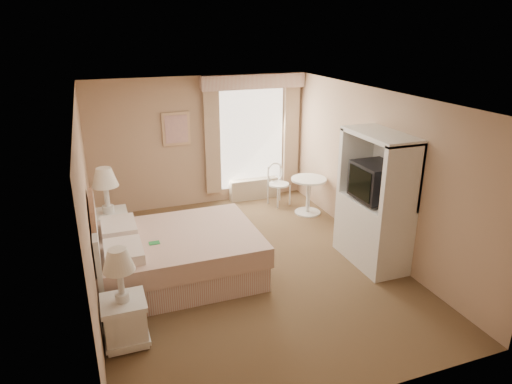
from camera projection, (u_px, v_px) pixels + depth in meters
name	position (u px, v px, depth m)	size (l,w,h in m)	color
room	(247.00, 187.00, 6.35)	(4.21, 5.51, 2.51)	brown
window	(253.00, 134.00, 8.99)	(2.05, 0.22, 2.51)	white
framed_art	(176.00, 129.00, 8.49)	(0.52, 0.04, 0.62)	#DAAF86
bed	(170.00, 255.00, 6.35)	(2.21, 1.74, 1.54)	tan
nightstand_near	(124.00, 310.00, 5.01)	(0.48, 0.48, 1.16)	white
nightstand_far	(110.00, 220.00, 7.11)	(0.55, 0.55, 1.34)	white
round_table	(308.00, 190.00, 8.54)	(0.66, 0.66, 0.70)	silver
cafe_chair	(277.00, 181.00, 9.00)	(0.50, 0.50, 0.83)	silver
armoire	(374.00, 210.00, 6.67)	(0.60, 1.19, 1.98)	white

